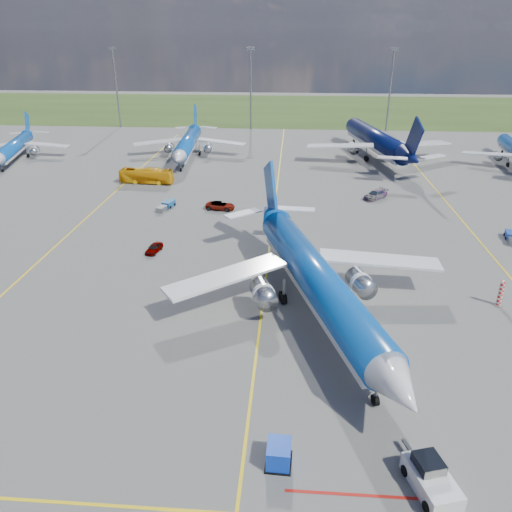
# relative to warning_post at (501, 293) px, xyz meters

# --- Properties ---
(ground) EXTENTS (400.00, 400.00, 0.00)m
(ground) POSITION_rel_warning_post_xyz_m (-26.00, -8.00, -1.50)
(ground) COLOR #595956
(ground) RESTS_ON ground
(grass_strip) EXTENTS (400.00, 80.00, 0.01)m
(grass_strip) POSITION_rel_warning_post_xyz_m (-26.00, 142.00, -1.50)
(grass_strip) COLOR #2D4719
(grass_strip) RESTS_ON ground
(taxiway_lines) EXTENTS (60.25, 160.00, 0.02)m
(taxiway_lines) POSITION_rel_warning_post_xyz_m (-25.83, 19.70, -1.49)
(taxiway_lines) COLOR yellow
(taxiway_lines) RESTS_ON ground
(floodlight_masts) EXTENTS (202.20, 0.50, 22.70)m
(floodlight_masts) POSITION_rel_warning_post_xyz_m (-16.00, 102.00, 11.06)
(floodlight_masts) COLOR slate
(floodlight_masts) RESTS_ON ground
(warning_post) EXTENTS (0.50, 0.50, 3.00)m
(warning_post) POSITION_rel_warning_post_xyz_m (0.00, 0.00, 0.00)
(warning_post) COLOR red
(warning_post) RESTS_ON ground
(bg_jet_nw) EXTENTS (31.93, 37.68, 8.58)m
(bg_jet_nw) POSITION_rel_warning_post_xyz_m (-86.74, 59.76, -1.50)
(bg_jet_nw) COLOR #0C4BA8
(bg_jet_nw) RESTS_ON ground
(bg_jet_nnw) EXTENTS (30.78, 39.06, 9.76)m
(bg_jet_nnw) POSITION_rel_warning_post_xyz_m (-47.57, 64.91, -1.50)
(bg_jet_nnw) COLOR #0C4BA8
(bg_jet_nnw) RESTS_ON ground
(bg_jet_n) EXTENTS (44.42, 53.17, 12.31)m
(bg_jet_n) POSITION_rel_warning_post_xyz_m (-4.16, 68.11, -1.50)
(bg_jet_n) COLOR #071142
(bg_jet_n) RESTS_ON ground
(main_airliner) EXTENTS (45.51, 52.43, 11.62)m
(main_airliner) POSITION_rel_warning_post_xyz_m (-20.27, -3.04, -1.50)
(main_airliner) COLOR #0C4BA8
(main_airliner) RESTS_ON ground
(pushback_tug) EXTENTS (3.42, 6.24, 2.08)m
(pushback_tug) POSITION_rel_warning_post_xyz_m (-13.37, -25.06, -0.66)
(pushback_tug) COLOR silver
(pushback_tug) RESTS_ON ground
(uld_container) EXTENTS (1.74, 2.13, 1.65)m
(uld_container) POSITION_rel_warning_post_xyz_m (-23.48, -23.69, -0.68)
(uld_container) COLOR #0D38C1
(uld_container) RESTS_ON ground
(apron_bus) EXTENTS (10.69, 3.22, 2.94)m
(apron_bus) POSITION_rel_warning_post_xyz_m (-51.58, 43.51, -0.03)
(apron_bus) COLOR #ECA80D
(apron_bus) RESTS_ON ground
(service_car_a) EXTENTS (2.07, 3.68, 1.18)m
(service_car_a) POSITION_rel_warning_post_xyz_m (-41.63, 11.23, -0.91)
(service_car_a) COLOR #999999
(service_car_a) RESTS_ON ground
(service_car_b) EXTENTS (5.17, 2.94, 1.36)m
(service_car_b) POSITION_rel_warning_post_xyz_m (-35.04, 29.21, -0.82)
(service_car_b) COLOR #999999
(service_car_b) RESTS_ON ground
(service_car_c) EXTENTS (5.11, 5.11, 1.49)m
(service_car_c) POSITION_rel_warning_post_xyz_m (-8.22, 37.02, -0.75)
(service_car_c) COLOR #999999
(service_car_c) RESTS_ON ground
(baggage_tug_w) EXTENTS (2.15, 4.68, 1.02)m
(baggage_tug_w) POSITION_rel_warning_post_xyz_m (8.55, 19.04, -1.02)
(baggage_tug_w) COLOR #1A419E
(baggage_tug_w) RESTS_ON ground
(baggage_tug_c) EXTENTS (2.42, 4.89, 1.06)m
(baggage_tug_c) POSITION_rel_warning_post_xyz_m (-44.23, 29.02, -1.00)
(baggage_tug_c) COLOR #17508C
(baggage_tug_c) RESTS_ON ground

